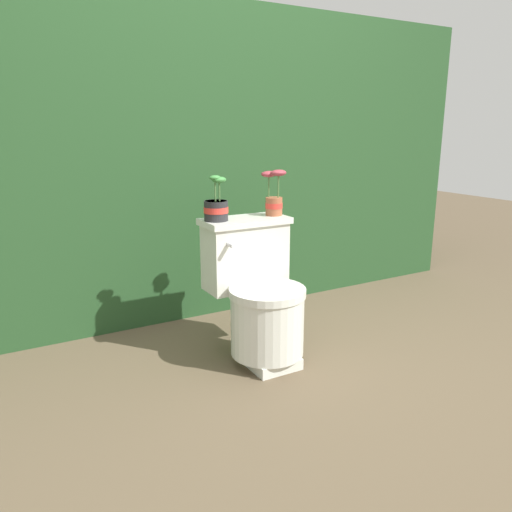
{
  "coord_description": "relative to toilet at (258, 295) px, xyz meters",
  "views": [
    {
      "loc": [
        -1.2,
        -1.94,
        1.11
      ],
      "look_at": [
        -0.06,
        0.07,
        0.51
      ],
      "focal_mm": 35.0,
      "sensor_mm": 36.0,
      "label": 1
    }
  ],
  "objects": [
    {
      "name": "hedge_backdrop",
      "position": [
        0.06,
        1.2,
        0.57
      ],
      "size": [
        3.77,
        1.09,
        1.79
      ],
      "color": "#234723",
      "rests_on": "ground"
    },
    {
      "name": "potted_plant_midleft",
      "position": [
        0.16,
        0.13,
        0.45
      ],
      "size": [
        0.12,
        0.09,
        0.23
      ],
      "color": "#9E5638",
      "rests_on": "toilet"
    },
    {
      "name": "ground_plane",
      "position": [
        0.06,
        -0.04,
        -0.32
      ],
      "size": [
        12.0,
        12.0,
        0.0
      ],
      "primitive_type": "plane",
      "color": "brown"
    },
    {
      "name": "toilet",
      "position": [
        0.0,
        0.0,
        0.0
      ],
      "size": [
        0.43,
        0.5,
        0.68
      ],
      "color": "silver",
      "rests_on": "ground"
    },
    {
      "name": "potted_plant_left",
      "position": [
        -0.15,
        0.14,
        0.42
      ],
      "size": [
        0.12,
        0.12,
        0.22
      ],
      "color": "#262628",
      "rests_on": "toilet"
    }
  ]
}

